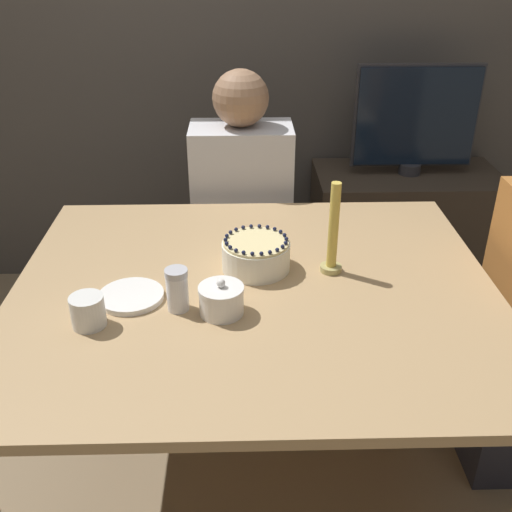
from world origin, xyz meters
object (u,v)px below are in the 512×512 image
object	(u,v)px
sugar_bowl	(221,300)
tv_monitor	(416,119)
cake	(256,255)
person_man_blue_shirt	(242,233)
candle	(333,237)
sugar_shaker	(177,289)

from	to	relation	value
sugar_bowl	tv_monitor	world-z (taller)	tv_monitor
cake	person_man_blue_shirt	world-z (taller)	person_man_blue_shirt
person_man_blue_shirt	tv_monitor	world-z (taller)	person_man_blue_shirt
cake	sugar_bowl	distance (m)	0.25
cake	candle	distance (m)	0.23
cake	person_man_blue_shirt	xyz separation A→B (m)	(-0.04, 0.69, -0.27)
person_man_blue_shirt	tv_monitor	distance (m)	0.93
sugar_bowl	candle	distance (m)	0.39
cake	candle	world-z (taller)	candle
sugar_shaker	tv_monitor	distance (m)	1.57
cake	tv_monitor	xyz separation A→B (m)	(0.74, 1.03, 0.11)
cake	candle	size ratio (longest dim) A/B	0.72
sugar_bowl	person_man_blue_shirt	bearing A→B (deg)	86.38
candle	person_man_blue_shirt	xyz separation A→B (m)	(-0.26, 0.71, -0.34)
cake	person_man_blue_shirt	bearing A→B (deg)	93.28
cake	tv_monitor	bearing A→B (deg)	54.51
candle	tv_monitor	xyz separation A→B (m)	(0.51, 1.05, 0.05)
candle	cake	bearing A→B (deg)	174.65
tv_monitor	sugar_shaker	bearing A→B (deg)	-127.32
candle	tv_monitor	bearing A→B (deg)	64.01
person_man_blue_shirt	cake	bearing A→B (deg)	93.28
sugar_shaker	candle	size ratio (longest dim) A/B	0.43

